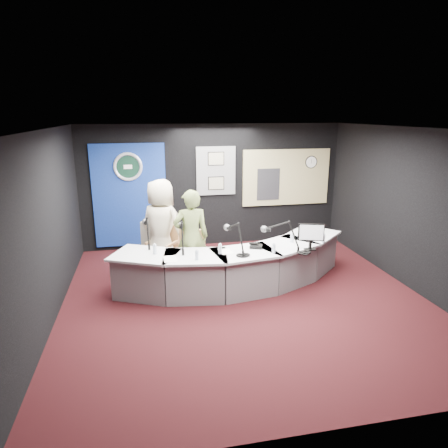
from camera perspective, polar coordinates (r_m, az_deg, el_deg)
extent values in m
plane|color=black|center=(6.89, 3.00, -10.54)|extent=(6.00, 6.00, 0.00)
cube|color=silver|center=(6.19, 3.38, 13.42)|extent=(6.00, 6.00, 0.02)
cube|color=black|center=(9.26, -1.49, 5.46)|extent=(6.00, 0.02, 2.80)
cube|color=black|center=(3.75, 14.95, -10.87)|extent=(6.00, 0.02, 2.80)
cube|color=black|center=(6.36, -23.98, -0.66)|extent=(0.02, 6.00, 2.80)
cube|color=black|center=(7.70, 25.34, 1.85)|extent=(0.02, 6.00, 2.80)
cube|color=navy|center=(9.13, -13.30, 3.94)|extent=(1.60, 0.05, 2.30)
torus|color=silver|center=(8.99, -13.57, 7.95)|extent=(0.63, 0.07, 0.63)
cylinder|color=black|center=(8.99, -13.57, 7.95)|extent=(0.48, 0.01, 0.48)
cube|color=slate|center=(9.19, -1.16, 7.59)|extent=(0.90, 0.04, 1.10)
cube|color=gray|center=(9.12, -1.14, 9.31)|extent=(0.34, 0.02, 0.27)
cube|color=gray|center=(9.20, -1.12, 5.84)|extent=(0.34, 0.02, 0.27)
cube|color=tan|center=(9.66, 8.88, 6.61)|extent=(2.12, 0.06, 1.32)
cube|color=#FFE8A1|center=(9.65, 8.90, 6.60)|extent=(2.00, 0.02, 1.20)
cube|color=black|center=(9.51, 6.34, 5.64)|extent=(0.55, 0.02, 0.75)
cylinder|color=white|center=(9.81, 12.36, 8.64)|extent=(0.28, 0.01, 0.28)
cube|color=gray|center=(7.96, -10.15, -2.28)|extent=(0.46, 0.38, 0.70)
imported|color=beige|center=(7.69, -8.94, -0.49)|extent=(1.08, 1.02, 1.85)
imported|color=olive|center=(7.19, -4.72, -1.92)|extent=(0.65, 0.44, 1.75)
cube|color=black|center=(6.96, 12.31, -1.15)|extent=(0.40, 0.15, 0.28)
cube|color=black|center=(7.02, 4.60, -3.22)|extent=(0.26, 0.24, 0.05)
torus|color=black|center=(6.85, 11.39, -4.02)|extent=(0.19, 0.19, 0.03)
torus|color=black|center=(6.61, 2.73, -4.45)|extent=(0.21, 0.21, 0.04)
cube|color=white|center=(6.54, -7.69, -4.97)|extent=(0.22, 0.31, 0.00)
cube|color=white|center=(6.82, 0.27, -3.94)|extent=(0.23, 0.31, 0.00)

